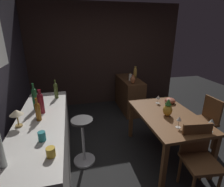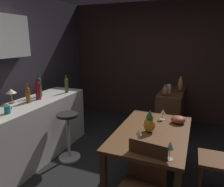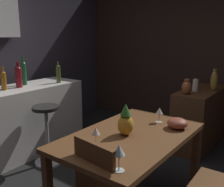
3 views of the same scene
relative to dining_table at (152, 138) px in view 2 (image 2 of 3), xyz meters
name	(u,v)px [view 2 (image 2 of 3)]	position (x,y,z in m)	size (l,w,h in m)	color
ground_plane	(120,180)	(-0.06, 0.39, -0.65)	(9.00, 9.00, 0.00)	black
wall_side_right	(146,62)	(2.49, 0.69, 0.65)	(0.10, 4.40, 2.60)	#33231E
dining_table	(152,138)	(0.00, 0.00, 0.00)	(1.34, 0.83, 0.74)	brown
kitchen_counter	(32,131)	(-0.07, 1.82, -0.20)	(2.10, 0.60, 0.90)	silver
sideboard_cabinet	(171,111)	(1.82, 0.00, -0.24)	(1.10, 0.44, 0.82)	#56351E
chair_near_window	(142,185)	(-0.68, -0.06, -0.16)	(0.45, 0.45, 0.88)	brown
chair_by_doorway	(223,159)	(0.10, -0.80, -0.16)	(0.41, 0.41, 0.88)	brown
bar_stool	(68,135)	(0.13, 1.30, -0.26)	(0.34, 0.34, 0.74)	#262323
wine_glass_left	(170,146)	(-0.56, -0.27, 0.22)	(0.08, 0.08, 0.18)	silver
wine_glass_right	(163,112)	(0.43, -0.05, 0.20)	(0.07, 0.07, 0.15)	silver
wine_glass_center	(139,133)	(-0.38, 0.07, 0.21)	(0.07, 0.07, 0.16)	silver
pineapple_centerpiece	(150,122)	(-0.03, 0.03, 0.21)	(0.14, 0.14, 0.27)	gold
fruit_bowl	(178,120)	(0.38, -0.26, 0.14)	(0.19, 0.19, 0.10)	#9E4C38
wine_bottle_amber	(28,94)	(-0.06, 1.83, 0.38)	(0.06, 0.06, 0.29)	#8C5114
wine_bottle_olive	(66,85)	(0.68, 1.66, 0.39)	(0.06, 0.06, 0.31)	#475623
wine_bottle_green	(39,86)	(0.29, 1.91, 0.42)	(0.07, 0.07, 0.38)	#1E592D
wine_bottle_ruby	(38,89)	(0.15, 1.82, 0.40)	(0.08, 0.08, 0.33)	maroon
cup_teal	(7,110)	(-0.52, 1.73, 0.30)	(0.11, 0.07, 0.10)	teal
counter_lamp	(11,92)	(-0.17, 2.03, 0.41)	(0.15, 0.15, 0.21)	#A58447
pillar_candle_tall	(169,89)	(1.66, 0.04, 0.25)	(0.07, 0.07, 0.18)	white
vase_brass	(180,84)	(1.84, -0.14, 0.31)	(0.09, 0.09, 0.29)	#B78C38
vase_copper	(165,91)	(1.41, 0.07, 0.26)	(0.12, 0.12, 0.20)	#B26038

